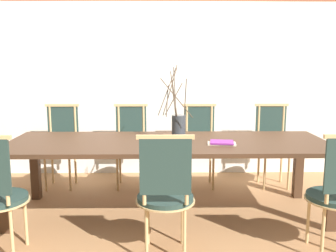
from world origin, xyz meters
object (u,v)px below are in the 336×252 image
Objects in this scene: dining_table at (168,149)px; vase_centerpiece at (178,126)px; chair_far_center at (200,143)px; book_stack at (222,143)px.

vase_centerpiece is at bearing 42.54° from dining_table.
chair_far_center is 0.88m from vase_centerpiece.
book_stack is (0.40, -0.24, -0.12)m from vase_centerpiece.
book_stack is at bearing -15.94° from dining_table.
vase_centerpiece reaches higher than dining_table.
vase_centerpiece is 0.48m from book_stack.
chair_far_center is 3.56× the size of book_stack.
chair_far_center reaches higher than book_stack.
dining_table is 0.53m from book_stack.
dining_table is 0.95m from chair_far_center.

